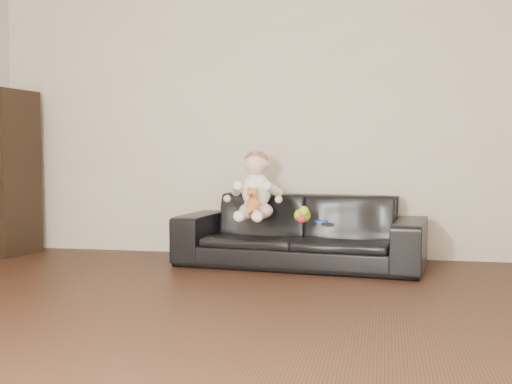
% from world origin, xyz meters
% --- Properties ---
extents(floor, '(5.50, 5.50, 0.00)m').
position_xyz_m(floor, '(0.00, 0.00, 0.00)').
color(floor, '#321C11').
rests_on(floor, ground).
extents(wall_back, '(5.00, 0.00, 5.00)m').
position_xyz_m(wall_back, '(0.00, 2.75, 1.30)').
color(wall_back, beige).
rests_on(wall_back, ground).
extents(sofa, '(1.99, 0.97, 0.56)m').
position_xyz_m(sofa, '(0.32, 2.25, 0.28)').
color(sofa, black).
rests_on(sofa, floor).
extents(cabinet, '(0.43, 0.54, 1.45)m').
position_xyz_m(cabinet, '(-2.30, 2.35, 0.72)').
color(cabinet, black).
rests_on(cabinet, floor).
extents(shelf_item, '(0.21, 0.27, 0.28)m').
position_xyz_m(shelf_item, '(-2.28, 2.35, 1.05)').
color(shelf_item, silver).
rests_on(shelf_item, cabinet).
extents(baby, '(0.37, 0.46, 0.54)m').
position_xyz_m(baby, '(-0.01, 2.14, 0.61)').
color(baby, silver).
rests_on(baby, sofa).
extents(teddy_bear, '(0.12, 0.12, 0.19)m').
position_xyz_m(teddy_bear, '(-0.00, 1.98, 0.53)').
color(teddy_bear, '#B87034').
rests_on(teddy_bear, sofa).
extents(toy_green, '(0.15, 0.17, 0.11)m').
position_xyz_m(toy_green, '(0.37, 2.04, 0.42)').
color(toy_green, '#94D218').
rests_on(toy_green, sofa).
extents(toy_rattle, '(0.08, 0.08, 0.07)m').
position_xyz_m(toy_rattle, '(0.37, 1.98, 0.40)').
color(toy_rattle, red).
rests_on(toy_rattle, sofa).
extents(toy_blue_disc, '(0.13, 0.13, 0.01)m').
position_xyz_m(toy_blue_disc, '(0.51, 2.08, 0.38)').
color(toy_blue_disc, blue).
rests_on(toy_blue_disc, sofa).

